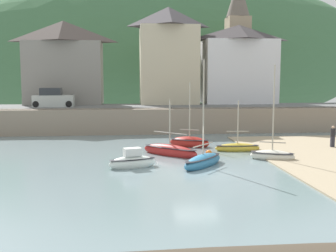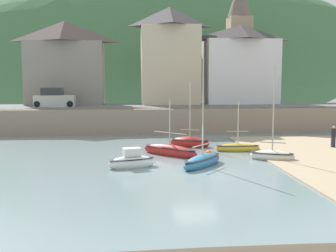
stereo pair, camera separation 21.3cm
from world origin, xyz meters
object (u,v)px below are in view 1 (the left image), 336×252
object	(u,v)px
motorboat_with_cabin	(237,147)
dinghy_open_wooden	(272,155)
waterfront_building_right	(238,64)
rowboat_small_beached	(189,142)
sailboat_far_left	(203,161)
waterfront_building_left	(64,62)
mooring_buoy	(209,153)
church_with_spire	(238,38)
sailboat_white_hull	(132,162)
waterfront_building_centre	(168,55)
person_near_water	(333,135)
fishing_boat_green	(170,151)
parked_car_near_slipway	(53,99)

from	to	relation	value
motorboat_with_cabin	dinghy_open_wooden	distance (m)	3.69
waterfront_building_right	rowboat_small_beached	world-z (taller)	waterfront_building_right
dinghy_open_wooden	sailboat_far_left	distance (m)	5.14
waterfront_building_right	rowboat_small_beached	bearing A→B (deg)	-116.83
waterfront_building_left	mooring_buoy	size ratio (longest dim) A/B	20.66
mooring_buoy	motorboat_with_cabin	bearing A→B (deg)	31.94
church_with_spire	rowboat_small_beached	size ratio (longest dim) A/B	3.02
church_with_spire	sailboat_white_hull	xyz separation A→B (m)	(-13.73, -27.71, -10.18)
waterfront_building_centre	person_near_water	distance (m)	22.41
dinghy_open_wooden	fishing_boat_green	bearing A→B (deg)	-174.28
waterfront_building_centre	dinghy_open_wooden	xyz separation A→B (m)	(4.66, -22.19, -7.75)
sailboat_white_hull	parked_car_near_slipway	world-z (taller)	parked_car_near_slipway
church_with_spire	parked_car_near_slipway	bearing A→B (deg)	-158.64
waterfront_building_left	sailboat_white_hull	xyz separation A→B (m)	(7.46, -23.71, -6.84)
waterfront_building_right	rowboat_small_beached	xyz separation A→B (m)	(-8.29, -16.39, -6.74)
church_with_spire	dinghy_open_wooden	distance (m)	28.48
sailboat_far_left	waterfront_building_left	bearing A→B (deg)	65.85
waterfront_building_right	rowboat_small_beached	size ratio (longest dim) A/B	1.76
waterfront_building_left	motorboat_with_cabin	bearing A→B (deg)	-51.00
mooring_buoy	rowboat_small_beached	bearing A→B (deg)	101.22
waterfront_building_centre	motorboat_with_cabin	world-z (taller)	waterfront_building_centre
waterfront_building_left	sailboat_far_left	distance (m)	27.37
sailboat_white_hull	person_near_water	bearing A→B (deg)	2.24
parked_car_near_slipway	person_near_water	xyz separation A→B (m)	(23.25, -13.83, -2.22)
church_with_spire	dinghy_open_wooden	size ratio (longest dim) A/B	2.49
parked_car_near_slipway	mooring_buoy	distance (m)	20.87
fishing_boat_green	sailboat_far_left	world-z (taller)	sailboat_far_left
waterfront_building_right	sailboat_white_hull	distance (m)	27.77
fishing_boat_green	dinghy_open_wooden	distance (m)	6.87
church_with_spire	motorboat_with_cabin	size ratio (longest dim) A/B	4.10
dinghy_open_wooden	sailboat_far_left	world-z (taller)	sailboat_far_left
waterfront_building_centre	mooring_buoy	distance (m)	21.79
dinghy_open_wooden	person_near_water	distance (m)	7.26
waterfront_building_centre	waterfront_building_right	xyz separation A→B (m)	(8.35, 0.00, -0.99)
person_near_water	mooring_buoy	distance (m)	10.17
sailboat_far_left	person_near_water	size ratio (longest dim) A/B	4.07
parked_car_near_slipway	sailboat_far_left	bearing A→B (deg)	-58.60
waterfront_building_left	waterfront_building_right	world-z (taller)	waterfront_building_left
fishing_boat_green	mooring_buoy	world-z (taller)	fishing_boat_green
church_with_spire	parked_car_near_slipway	distance (m)	24.45
church_with_spire	motorboat_with_cabin	distance (m)	25.69
church_with_spire	fishing_boat_green	bearing A→B (deg)	-114.84
rowboat_small_beached	parked_car_near_slipway	size ratio (longest dim) A/B	1.26
church_with_spire	fishing_boat_green	distance (m)	28.39
dinghy_open_wooden	person_near_water	bearing A→B (deg)	56.11
motorboat_with_cabin	mooring_buoy	bearing A→B (deg)	-146.30
parked_car_near_slipway	person_near_water	bearing A→B (deg)	-31.77
waterfront_building_left	parked_car_near_slipway	size ratio (longest dim) A/B	2.27
waterfront_building_right	sailboat_far_left	distance (m)	26.15
waterfront_building_right	church_with_spire	world-z (taller)	church_with_spire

